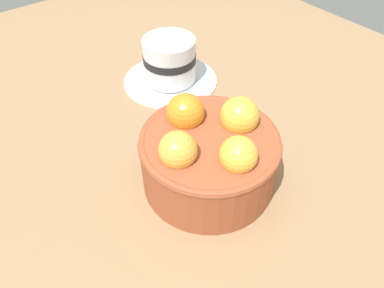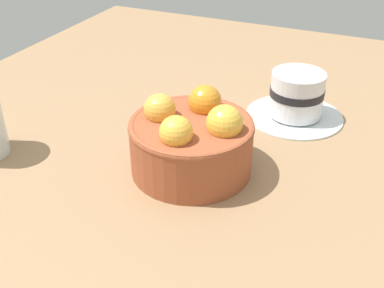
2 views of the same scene
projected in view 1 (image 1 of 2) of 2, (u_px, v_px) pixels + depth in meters
ground_plane at (208, 190)px, 47.30cm from camera, size 128.12×102.57×4.12cm
terracotta_bowl at (209, 154)px, 42.76cm from camera, size 16.16×16.16×10.32cm
coffee_cup at (170, 64)px, 58.84cm from camera, size 15.35×15.35×7.55cm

